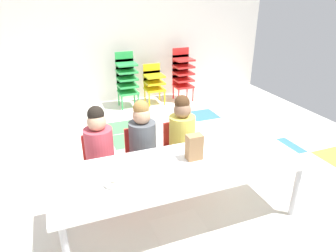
% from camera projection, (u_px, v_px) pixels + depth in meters
% --- Properties ---
extents(ground_plane, '(6.19, 5.21, 0.02)m').
position_uv_depth(ground_plane, '(149.00, 176.00, 3.28)').
color(ground_plane, silver).
extents(back_wall, '(6.19, 0.10, 2.65)m').
position_uv_depth(back_wall, '(99.00, 25.00, 4.95)').
color(back_wall, beige).
rests_on(back_wall, ground_plane).
extents(craft_table, '(2.06, 0.73, 0.54)m').
position_uv_depth(craft_table, '(181.00, 170.00, 2.45)').
color(craft_table, white).
rests_on(craft_table, ground_plane).
extents(seated_child_near_camera, '(0.33, 0.33, 0.92)m').
position_uv_depth(seated_child_near_camera, '(99.00, 144.00, 2.75)').
color(seated_child_near_camera, red).
rests_on(seated_child_near_camera, ground_plane).
extents(seated_child_middle_seat, '(0.32, 0.31, 0.92)m').
position_uv_depth(seated_child_middle_seat, '(142.00, 137.00, 2.88)').
color(seated_child_middle_seat, red).
rests_on(seated_child_middle_seat, ground_plane).
extents(seated_child_far_right, '(0.32, 0.31, 0.92)m').
position_uv_depth(seated_child_far_right, '(182.00, 131.00, 3.01)').
color(seated_child_far_right, red).
rests_on(seated_child_far_right, ground_plane).
extents(kid_chair_green_stack, '(0.32, 0.30, 0.92)m').
position_uv_depth(kid_chair_green_stack, '(127.00, 77.00, 5.04)').
color(kid_chair_green_stack, green).
rests_on(kid_chair_green_stack, ground_plane).
extents(kid_chair_yellow_stack, '(0.32, 0.30, 0.68)m').
position_uv_depth(kid_chair_yellow_stack, '(154.00, 81.00, 5.24)').
color(kid_chair_yellow_stack, yellow).
rests_on(kid_chair_yellow_stack, ground_plane).
extents(kid_chair_red_stack, '(0.32, 0.30, 0.92)m').
position_uv_depth(kid_chair_red_stack, '(183.00, 72.00, 5.37)').
color(kid_chair_red_stack, red).
rests_on(kid_chair_red_stack, ground_plane).
extents(paper_bag_brown, '(0.13, 0.09, 0.22)m').
position_uv_depth(paper_bag_brown, '(194.00, 147.00, 2.49)').
color(paper_bag_brown, '#9E754C').
rests_on(paper_bag_brown, craft_table).
extents(paper_plate_near_edge, '(0.18, 0.18, 0.01)m').
position_uv_depth(paper_plate_near_edge, '(112.00, 186.00, 2.17)').
color(paper_plate_near_edge, white).
rests_on(paper_plate_near_edge, craft_table).
extents(donut_powdered_on_plate, '(0.11, 0.11, 0.03)m').
position_uv_depth(donut_powdered_on_plate, '(112.00, 184.00, 2.16)').
color(donut_powdered_on_plate, white).
rests_on(donut_powdered_on_plate, craft_table).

